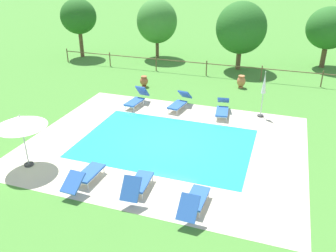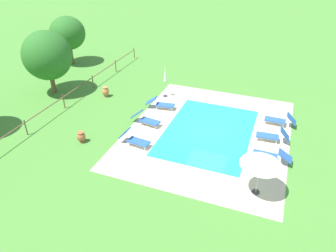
{
  "view_description": "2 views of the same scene",
  "coord_description": "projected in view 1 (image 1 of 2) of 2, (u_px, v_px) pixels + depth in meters",
  "views": [
    {
      "loc": [
        4.52,
        -12.88,
        7.34
      ],
      "look_at": [
        -0.06,
        0.5,
        0.6
      ],
      "focal_mm": 37.65,
      "sensor_mm": 36.0,
      "label": 1
    },
    {
      "loc": [
        -16.36,
        -3.56,
        10.55
      ],
      "look_at": [
        -1.24,
        2.22,
        0.63
      ],
      "focal_mm": 33.74,
      "sensor_mm": 36.0,
      "label": 2
    }
  ],
  "objects": [
    {
      "name": "ground_plane",
      "position": [
        166.0,
        143.0,
        15.48
      ],
      "size": [
        160.0,
        160.0,
        0.0
      ],
      "primitive_type": "plane",
      "color": "#478433"
    },
    {
      "name": "pool_deck_paving",
      "position": [
        166.0,
        143.0,
        15.48
      ],
      "size": [
        11.84,
        9.61,
        0.01
      ],
      "primitive_type": "cube",
      "color": "beige",
      "rests_on": "ground"
    },
    {
      "name": "swimming_pool_water",
      "position": [
        166.0,
        143.0,
        15.48
      ],
      "size": [
        7.4,
        5.18,
        0.01
      ],
      "primitive_type": "cube",
      "color": "#23A8C1",
      "rests_on": "ground"
    },
    {
      "name": "pool_coping_rim",
      "position": [
        166.0,
        143.0,
        15.48
      ],
      "size": [
        7.88,
        5.66,
        0.01
      ],
      "color": "beige",
      "rests_on": "ground"
    },
    {
      "name": "sun_lounger_north_near_steps",
      "position": [
        222.0,
        108.0,
        18.12
      ],
      "size": [
        0.86,
        2.08,
        0.81
      ],
      "color": "#2856A8",
      "rests_on": "ground"
    },
    {
      "name": "sun_lounger_north_mid",
      "position": [
        85.0,
        175.0,
        12.53
      ],
      "size": [
        0.67,
        2.06,
        0.77
      ],
      "color": "#2856A8",
      "rests_on": "ground"
    },
    {
      "name": "sun_lounger_north_far",
      "position": [
        194.0,
        201.0,
        11.18
      ],
      "size": [
        0.65,
        1.94,
        0.93
      ],
      "color": "#2856A8",
      "rests_on": "ground"
    },
    {
      "name": "sun_lounger_north_end",
      "position": [
        138.0,
        184.0,
        12.01
      ],
      "size": [
        0.71,
        1.91,
        0.97
      ],
      "color": "#2856A8",
      "rests_on": "ground"
    },
    {
      "name": "sun_lounger_south_near_corner",
      "position": [
        180.0,
        102.0,
        18.89
      ],
      "size": [
        0.88,
        2.03,
        0.88
      ],
      "color": "#2856A8",
      "rests_on": "ground"
    },
    {
      "name": "sun_lounger_south_mid",
      "position": [
        137.0,
        99.0,
        19.28
      ],
      "size": [
        0.8,
        1.92,
        0.98
      ],
      "color": "#2856A8",
      "rests_on": "ground"
    },
    {
      "name": "patio_umbrella_open_foreground",
      "position": [
        20.0,
        121.0,
        13.0
      ],
      "size": [
        1.91,
        1.91,
        2.16
      ],
      "color": "#383838",
      "rests_on": "ground"
    },
    {
      "name": "patio_umbrella_closed_row_west",
      "position": [
        264.0,
        88.0,
        17.43
      ],
      "size": [
        0.32,
        0.32,
        2.39
      ],
      "color": "#383838",
      "rests_on": "ground"
    },
    {
      "name": "terracotta_urn_near_fence",
      "position": [
        241.0,
        81.0,
        21.96
      ],
      "size": [
        0.53,
        0.53,
        0.78
      ],
      "color": "#C67547",
      "rests_on": "ground"
    },
    {
      "name": "terracotta_urn_by_tree",
      "position": [
        144.0,
        81.0,
        22.15
      ],
      "size": [
        0.5,
        0.5,
        0.68
      ],
      "color": "#A85B38",
      "rests_on": "ground"
    },
    {
      "name": "perimeter_fence",
      "position": [
        207.0,
        66.0,
        24.12
      ],
      "size": [
        22.29,
        0.08,
        1.05
      ],
      "color": "brown",
      "rests_on": "ground"
    },
    {
      "name": "tree_far_west",
      "position": [
        157.0,
        21.0,
        27.6
      ],
      "size": [
        3.17,
        3.17,
        4.59
      ],
      "color": "brown",
      "rests_on": "ground"
    },
    {
      "name": "tree_west_mid",
      "position": [
        329.0,
        28.0,
        25.08
      ],
      "size": [
        3.16,
        3.16,
        4.35
      ],
      "color": "brown",
      "rests_on": "ground"
    },
    {
      "name": "tree_centre",
      "position": [
        241.0,
        28.0,
        24.58
      ],
      "size": [
        3.53,
        3.53,
        4.76
      ],
      "color": "brown",
      "rests_on": "ground"
    },
    {
      "name": "tree_east_mid",
      "position": [
        78.0,
        17.0,
        27.77
      ],
      "size": [
        2.81,
        2.81,
        4.58
      ],
      "color": "brown",
      "rests_on": "ground"
    }
  ]
}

